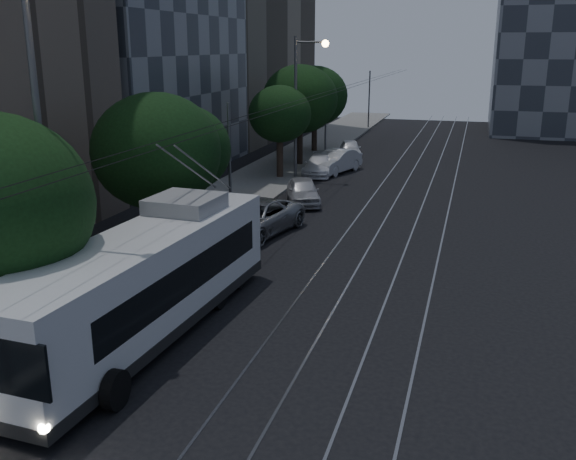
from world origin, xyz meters
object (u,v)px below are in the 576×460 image
(pickup_silver, at_px, (256,218))
(car_white_a, at_px, (303,191))
(streetlamp_near, at_px, (52,127))
(car_white_c, at_px, (336,161))
(streetlamp_far, at_px, (302,94))
(car_white_d, at_px, (350,149))
(car_white_b, at_px, (319,165))
(trolleybus, at_px, (147,282))

(pickup_silver, distance_m, car_white_a, 6.55)
(pickup_silver, height_order, car_white_a, pickup_silver)
(car_white_a, height_order, streetlamp_near, streetlamp_near)
(car_white_c, height_order, streetlamp_far, streetlamp_far)
(car_white_d, height_order, streetlamp_far, streetlamp_far)
(pickup_silver, bearing_deg, streetlamp_far, 108.31)
(pickup_silver, bearing_deg, car_white_c, 101.08)
(pickup_silver, xyz_separation_m, car_white_a, (0.53, 6.52, -0.08))
(car_white_b, bearing_deg, streetlamp_far, -119.29)
(car_white_a, xyz_separation_m, car_white_b, (-1.09, 8.31, -0.05))
(streetlamp_near, distance_m, streetlamp_far, 25.21)
(car_white_d, bearing_deg, car_white_c, -102.33)
(streetlamp_near, bearing_deg, car_white_a, 83.35)
(streetlamp_near, bearing_deg, streetlamp_far, 89.39)
(car_white_b, distance_m, streetlamp_far, 5.24)
(car_white_b, bearing_deg, streetlamp_near, -96.85)
(car_white_c, relative_size, streetlamp_near, 0.45)
(trolleybus, distance_m, pickup_silver, 11.17)
(trolleybus, relative_size, car_white_b, 2.73)
(streetlamp_far, bearing_deg, car_white_c, 59.02)
(trolleybus, height_order, car_white_b, trolleybus)
(trolleybus, relative_size, car_white_c, 2.61)
(pickup_silver, bearing_deg, streetlamp_near, -85.40)
(streetlamp_near, bearing_deg, trolleybus, 25.52)
(pickup_silver, distance_m, car_white_d, 22.63)
(pickup_silver, relative_size, streetlamp_far, 0.63)
(pickup_silver, distance_m, car_white_c, 15.94)
(pickup_silver, relative_size, car_white_d, 1.47)
(car_white_b, distance_m, car_white_d, 7.83)
(trolleybus, relative_size, streetlamp_near, 1.17)
(car_white_a, relative_size, car_white_c, 0.88)
(pickup_silver, relative_size, streetlamp_near, 0.53)
(car_white_d, relative_size, streetlamp_far, 0.43)
(car_white_d, distance_m, streetlamp_far, 10.82)
(car_white_b, bearing_deg, car_white_a, -87.05)
(car_white_a, bearing_deg, pickup_silver, -114.98)
(car_white_c, bearing_deg, pickup_silver, -73.45)
(pickup_silver, distance_m, streetlamp_far, 13.98)
(car_white_b, xyz_separation_m, car_white_d, (0.63, 7.80, -0.01))
(streetlamp_near, bearing_deg, car_white_c, 85.95)
(streetlamp_near, height_order, streetlamp_far, streetlamp_near)
(car_white_a, distance_m, car_white_c, 9.41)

